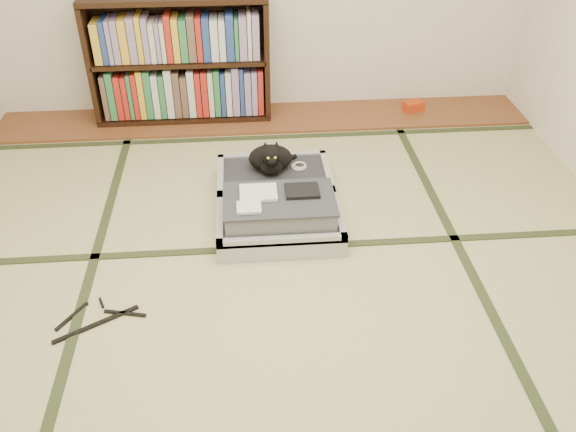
{
  "coord_description": "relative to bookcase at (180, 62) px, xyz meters",
  "views": [
    {
      "loc": [
        -0.16,
        -2.25,
        2.1
      ],
      "look_at": [
        0.05,
        0.35,
        0.25
      ],
      "focal_mm": 38.0,
      "sensor_mm": 36.0,
      "label": 1
    }
  ],
  "objects": [
    {
      "name": "bookcase",
      "position": [
        0.0,
        0.0,
        0.0
      ],
      "size": [
        1.29,
        0.3,
        0.92
      ],
      "color": "black",
      "rests_on": "wood_strip"
    },
    {
      "name": "suitcase",
      "position": [
        0.61,
        -1.37,
        -0.35
      ],
      "size": [
        0.7,
        0.93,
        0.28
      ],
      "color": "#B5B5BA",
      "rests_on": "floor"
    },
    {
      "name": "room_shell",
      "position": [
        0.6,
        -2.07,
        1.01
      ],
      "size": [
        4.5,
        4.5,
        4.5
      ],
      "color": "white",
      "rests_on": "ground"
    },
    {
      "name": "cable_coil",
      "position": [
        0.77,
        -1.03,
        -0.31
      ],
      "size": [
        0.1,
        0.1,
        0.02
      ],
      "color": "white",
      "rests_on": "suitcase"
    },
    {
      "name": "tatami_borders",
      "position": [
        0.6,
        -1.58,
        -0.45
      ],
      "size": [
        4.0,
        4.5,
        0.01
      ],
      "color": "#2D381E",
      "rests_on": "ground"
    },
    {
      "name": "cat",
      "position": [
        0.59,
        -1.07,
        -0.22
      ],
      "size": [
        0.31,
        0.31,
        0.25
      ],
      "color": "black",
      "rests_on": "suitcase"
    },
    {
      "name": "wood_strip",
      "position": [
        0.6,
        -0.07,
        -0.44
      ],
      "size": [
        4.0,
        0.5,
        0.02
      ],
      "primitive_type": "cube",
      "color": "brown",
      "rests_on": "ground"
    },
    {
      "name": "hanger",
      "position": [
        -0.31,
        -2.16,
        -0.44
      ],
      "size": [
        0.42,
        0.3,
        0.01
      ],
      "color": "black",
      "rests_on": "floor"
    },
    {
      "name": "floor",
      "position": [
        0.6,
        -2.07,
        -0.45
      ],
      "size": [
        4.5,
        4.5,
        0.0
      ],
      "primitive_type": "plane",
      "color": "#C8C685",
      "rests_on": "ground"
    },
    {
      "name": "red_item",
      "position": [
        1.77,
        -0.04,
        -0.4
      ],
      "size": [
        0.17,
        0.13,
        0.07
      ],
      "primitive_type": "cube",
      "rotation": [
        0.0,
        0.0,
        0.31
      ],
      "color": "red",
      "rests_on": "wood_strip"
    }
  ]
}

